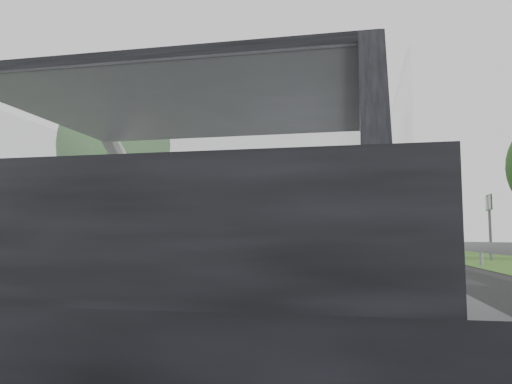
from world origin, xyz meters
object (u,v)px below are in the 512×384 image
at_px(cat, 294,194).
at_px(highway_sign, 490,228).
at_px(other_car, 329,240).
at_px(subject_car, 220,252).

height_order(cat, highway_sign, highway_sign).
relative_size(other_car, highway_sign, 1.91).
xyz_separation_m(subject_car, highway_sign, (5.73, 18.31, 0.56)).
distance_m(cat, highway_sign, 18.54).
bearing_deg(highway_sign, subject_car, -105.34).
distance_m(subject_car, highway_sign, 19.19).
height_order(cat, other_car, other_car).
bearing_deg(subject_car, other_car, 92.10).
xyz_separation_m(cat, other_car, (-1.26, 24.91, -0.28)).
bearing_deg(subject_car, highway_sign, 72.62).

